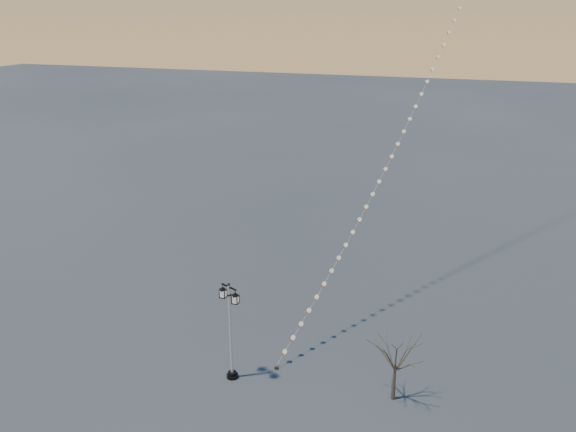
% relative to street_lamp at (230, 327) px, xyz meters
% --- Properties ---
extents(ground, '(300.00, 300.00, 0.00)m').
position_rel_street_lamp_xyz_m(ground, '(2.96, -0.09, -3.20)').
color(ground, '#3E403F').
rests_on(ground, ground).
extents(street_lamp, '(1.38, 0.91, 5.79)m').
position_rel_street_lamp_xyz_m(street_lamp, '(0.00, 0.00, 0.00)').
color(street_lamp, black).
rests_on(street_lamp, ground).
extents(bare_tree, '(2.31, 2.31, 3.83)m').
position_rel_street_lamp_xyz_m(bare_tree, '(8.72, 0.90, -0.54)').
color(bare_tree, '#4C3F2C').
rests_on(bare_tree, ground).
extents(kite_train, '(10.46, 28.83, 28.10)m').
position_rel_street_lamp_xyz_m(kite_train, '(6.99, 15.60, 10.74)').
color(kite_train, '#35251D').
rests_on(kite_train, ground).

